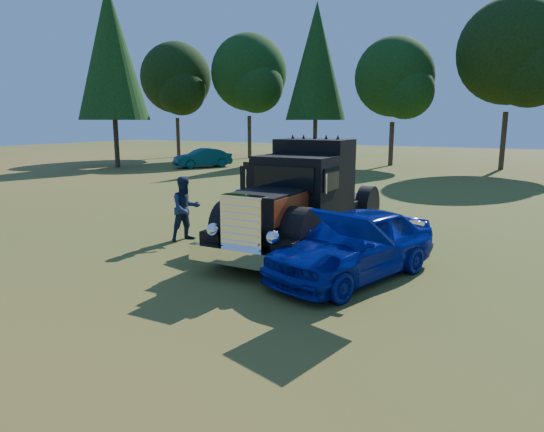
% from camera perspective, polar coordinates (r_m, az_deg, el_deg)
% --- Properties ---
extents(ground, '(120.00, 120.00, 0.00)m').
position_cam_1_polar(ground, '(11.51, -5.16, -6.69)').
color(ground, '#2F591A').
rests_on(ground, ground).
extents(treeline, '(66.06, 19.12, 13.84)m').
position_cam_1_polar(treeline, '(38.57, 23.35, 16.52)').
color(treeline, '#2D2116').
rests_on(treeline, ground).
extents(diamond_t_truck, '(3.36, 7.16, 3.00)m').
position_cam_1_polar(diamond_t_truck, '(13.44, 3.42, 1.55)').
color(diamond_t_truck, black).
rests_on(diamond_t_truck, ground).
extents(hotrod_coupe, '(3.16, 4.96, 1.89)m').
position_cam_1_polar(hotrod_coupe, '(11.08, 9.57, -3.26)').
color(hotrod_coupe, '#0820BB').
rests_on(hotrod_coupe, ground).
extents(spectator_near, '(0.49, 0.64, 1.56)m').
position_cam_1_polar(spectator_near, '(14.25, -3.65, 0.05)').
color(spectator_near, '#1F234A').
rests_on(spectator_near, ground).
extents(spectator_far, '(1.06, 1.15, 1.91)m').
position_cam_1_polar(spectator_far, '(14.58, -10.13, 0.86)').
color(spectator_far, '#1A1C3E').
rests_on(spectator_far, ground).
extents(distant_teal_car, '(3.57, 4.50, 1.43)m').
position_cam_1_polar(distant_teal_car, '(37.61, -8.16, 6.77)').
color(distant_teal_car, '#0B3E44').
rests_on(distant_teal_car, ground).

